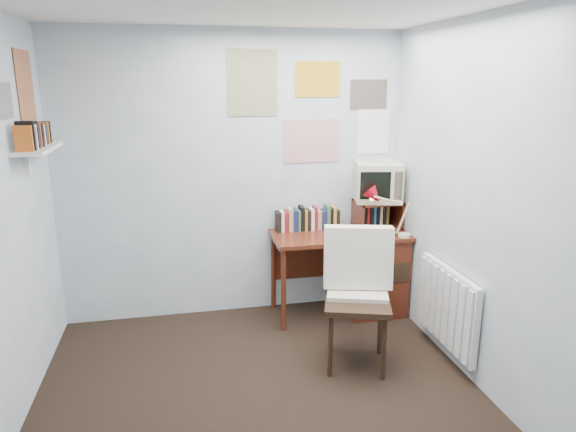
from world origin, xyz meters
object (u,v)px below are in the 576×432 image
(radiator, at_px, (447,307))
(tv_riser, at_px, (377,214))
(desk_lamp, at_px, (405,216))
(desk, at_px, (367,269))
(wall_shelf, at_px, (38,149))
(crt_tv, at_px, (378,180))
(desk_chair, at_px, (357,303))

(radiator, bearing_deg, tv_riser, 99.28)
(desk_lamp, relative_size, radiator, 0.48)
(desk, distance_m, tv_riser, 0.51)
(desk, height_order, wall_shelf, wall_shelf)
(desk_lamp, xyz_separation_m, radiator, (0.05, -0.71, -0.53))
(crt_tv, relative_size, wall_shelf, 0.65)
(desk, distance_m, desk_lamp, 0.64)
(tv_riser, relative_size, radiator, 0.50)
(desk_chair, distance_m, radiator, 0.71)
(tv_riser, bearing_deg, crt_tv, 98.09)
(desk, relative_size, radiator, 1.50)
(radiator, height_order, wall_shelf, wall_shelf)
(desk, bearing_deg, wall_shelf, -171.60)
(desk_lamp, xyz_separation_m, crt_tv, (-0.13, 0.35, 0.25))
(desk_lamp, bearing_deg, tv_riser, 91.09)
(desk_lamp, bearing_deg, wall_shelf, 163.96)
(crt_tv, distance_m, wall_shelf, 2.77)
(desk, height_order, tv_riser, tv_riser)
(radiator, bearing_deg, wall_shelf, 169.11)
(desk_chair, xyz_separation_m, crt_tv, (0.53, 1.02, 0.70))
(desk, relative_size, tv_riser, 3.00)
(desk_chair, distance_m, tv_riser, 1.20)
(desk_lamp, bearing_deg, desk_chair, -153.62)
(desk_lamp, distance_m, crt_tv, 0.45)
(wall_shelf, bearing_deg, desk, 8.40)
(desk_chair, height_order, tv_riser, tv_riser)
(desk_chair, height_order, radiator, desk_chair)
(tv_riser, distance_m, wall_shelf, 2.83)
(desk_chair, bearing_deg, wall_shelf, -175.39)
(tv_riser, height_order, radiator, tv_riser)
(desk_chair, xyz_separation_m, tv_riser, (0.53, 1.00, 0.39))
(crt_tv, height_order, wall_shelf, wall_shelf)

